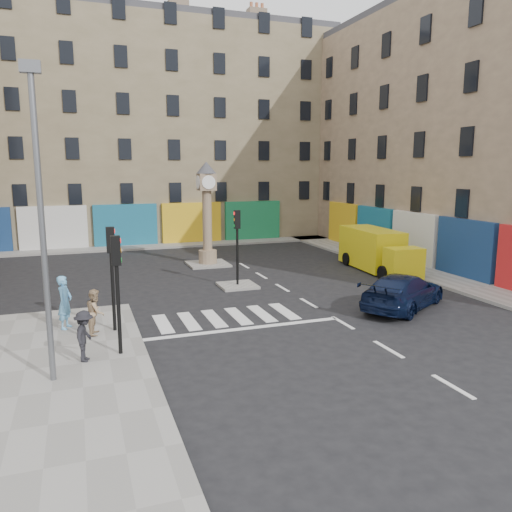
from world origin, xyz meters
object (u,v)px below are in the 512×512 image
traffic_light_left_far (112,262)px  pedestrian_tan (95,312)px  traffic_light_island (237,235)px  pedestrian_dark (84,336)px  lamp_post (41,210)px  traffic_light_left_near (117,276)px  clock_pillar (207,207)px  yellow_van (377,250)px  pedestrian_blue (65,302)px  navy_sedan (403,291)px

traffic_light_left_far → pedestrian_tan: bearing=-161.2°
traffic_light_island → pedestrian_dark: (-7.34, -8.08, -1.67)m
lamp_post → traffic_light_left_near: bearing=36.4°
traffic_light_island → lamp_post: size_ratio=0.45×
clock_pillar → yellow_van: (8.77, -4.84, -2.39)m
lamp_post → pedestrian_dark: 4.12m
clock_pillar → pedestrian_dark: size_ratio=3.94×
pedestrian_blue → pedestrian_dark: bearing=-147.1°
lamp_post → pedestrian_dark: size_ratio=5.36×
traffic_light_left_near → traffic_light_left_far: same height
pedestrian_tan → lamp_post: bearing=171.1°
traffic_light_left_near → clock_pillar: bearing=65.5°
traffic_light_left_far → clock_pillar: (6.30, 11.40, 0.93)m
traffic_light_left_near → pedestrian_tan: bearing=106.1°
yellow_van → pedestrian_dark: bearing=-146.0°
traffic_light_left_far → lamp_post: (-1.90, -3.80, 2.17)m
pedestrian_blue → pedestrian_dark: pedestrian_blue is taller
traffic_light_island → pedestrian_tan: size_ratio=2.32×
pedestrian_dark → clock_pillar: bearing=-12.4°
traffic_light_left_far → pedestrian_blue: 2.37m
pedestrian_dark → traffic_light_left_near: bearing=-59.9°
pedestrian_tan → yellow_van: bearing=-56.1°
traffic_light_left_near → pedestrian_tan: size_ratio=2.32×
traffic_light_left_near → navy_sedan: (11.69, 1.76, -1.89)m
lamp_post → yellow_van: 20.21m
pedestrian_dark → navy_sedan: bearing=-65.8°
navy_sedan → pedestrian_tan: bearing=56.1°
traffic_light_left_near → pedestrian_dark: 2.01m
clock_pillar → navy_sedan: size_ratio=1.20×
pedestrian_blue → pedestrian_tan: bearing=-112.9°
yellow_van → pedestrian_tan: bearing=-152.5°
traffic_light_left_near → pedestrian_tan: traffic_light_left_near is taller
yellow_van → lamp_post: bearing=-144.4°
clock_pillar → yellow_van: clock_pillar is taller
clock_pillar → navy_sedan: clock_pillar is taller
traffic_light_island → yellow_van: bearing=7.5°
traffic_light_left_near → pedestrian_blue: size_ratio=1.92×
lamp_post → traffic_light_island: bearing=48.3°
clock_pillar → pedestrian_tan: bearing=-120.8°
traffic_light_left_far → traffic_light_island: traffic_light_left_far is taller
navy_sedan → pedestrian_dark: size_ratio=3.28×
navy_sedan → pedestrian_blue: bearing=51.8°
pedestrian_dark → pedestrian_tan: bearing=5.8°
lamp_post → pedestrian_tan: size_ratio=5.19×
lamp_post → clock_pillar: 17.31m
clock_pillar → pedestrian_tan: 13.77m
lamp_post → clock_pillar: (8.20, 15.20, -1.24)m
navy_sedan → pedestrian_blue: pedestrian_blue is taller
traffic_light_island → pedestrian_dark: size_ratio=2.39×
traffic_light_left_far → lamp_post: size_ratio=0.45×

